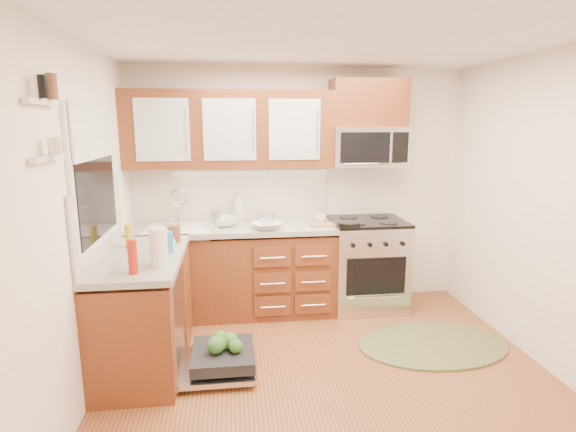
{
  "coord_description": "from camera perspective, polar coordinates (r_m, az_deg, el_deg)",
  "views": [
    {
      "loc": [
        -0.72,
        -2.98,
        1.94
      ],
      "look_at": [
        -0.23,
        0.85,
        1.14
      ],
      "focal_mm": 28.0,
      "sensor_mm": 36.0,
      "label": 1
    }
  ],
  "objects": [
    {
      "name": "floor",
      "position": [
        3.63,
        5.71,
        -20.63
      ],
      "size": [
        3.5,
        3.5,
        0.0
      ],
      "primitive_type": "plane",
      "color": "brown",
      "rests_on": "ground"
    },
    {
      "name": "ceiling",
      "position": [
        3.12,
        6.72,
        22.02
      ],
      "size": [
        3.5,
        3.5,
        0.0
      ],
      "primitive_type": "plane",
      "rotation": [
        3.14,
        0.0,
        0.0
      ],
      "color": "white",
      "rests_on": "ground"
    },
    {
      "name": "wall_back",
      "position": [
        4.84,
        1.42,
        3.54
      ],
      "size": [
        3.5,
        0.04,
        2.5
      ],
      "primitive_type": "cube",
      "color": "white",
      "rests_on": "ground"
    },
    {
      "name": "wall_front",
      "position": [
        1.58,
        21.33,
        -14.96
      ],
      "size": [
        3.5,
        0.04,
        2.5
      ],
      "primitive_type": "cube",
      "color": "white",
      "rests_on": "ground"
    },
    {
      "name": "wall_left",
      "position": [
        3.23,
        -25.66,
        -1.77
      ],
      "size": [
        0.04,
        3.5,
        2.5
      ],
      "primitive_type": "cube",
      "color": "white",
      "rests_on": "ground"
    },
    {
      "name": "wall_right",
      "position": [
        3.93,
        31.85,
        -0.15
      ],
      "size": [
        0.04,
        3.5,
        2.5
      ],
      "primitive_type": "cube",
      "color": "white",
      "rests_on": "ground"
    },
    {
      "name": "base_cabinet_back",
      "position": [
        4.68,
        -6.95,
        -7.21
      ],
      "size": [
        2.05,
        0.6,
        0.85
      ],
      "primitive_type": "cube",
      "color": "#5B2114",
      "rests_on": "ground"
    },
    {
      "name": "base_cabinet_left",
      "position": [
        3.89,
        -17.83,
        -11.77
      ],
      "size": [
        0.6,
        1.25,
        0.85
      ],
      "primitive_type": "cube",
      "color": "#5B2114",
      "rests_on": "ground"
    },
    {
      "name": "countertop_back",
      "position": [
        4.54,
        -7.1,
        -1.58
      ],
      "size": [
        2.07,
        0.64,
        0.05
      ],
      "primitive_type": "cube",
      "color": "#A29F94",
      "rests_on": "base_cabinet_back"
    },
    {
      "name": "countertop_left",
      "position": [
        3.73,
        -18.14,
        -5.05
      ],
      "size": [
        0.64,
        1.27,
        0.05
      ],
      "primitive_type": "cube",
      "color": "#A29F94",
      "rests_on": "base_cabinet_left"
    },
    {
      "name": "backsplash_back",
      "position": [
        4.77,
        -7.21,
        2.86
      ],
      "size": [
        2.05,
        0.02,
        0.57
      ],
      "primitive_type": "cube",
      "color": "silver",
      "rests_on": "ground"
    },
    {
      "name": "backsplash_left",
      "position": [
        3.72,
        -22.9,
        -0.5
      ],
      "size": [
        0.02,
        1.25,
        0.57
      ],
      "primitive_type": "cube",
      "color": "silver",
      "rests_on": "ground"
    },
    {
      "name": "upper_cabinets",
      "position": [
        4.56,
        -7.42,
        10.84
      ],
      "size": [
        2.05,
        0.35,
        0.75
      ],
      "primitive_type": null,
      "color": "#5B2114",
      "rests_on": "ground"
    },
    {
      "name": "cabinet_over_mw",
      "position": [
        4.77,
        10.15,
        13.92
      ],
      "size": [
        0.76,
        0.35,
        0.47
      ],
      "primitive_type": "cube",
      "color": "#5B2114",
      "rests_on": "ground"
    },
    {
      "name": "range",
      "position": [
        4.85,
        9.95,
        -6.0
      ],
      "size": [
        0.76,
        0.64,
        0.95
      ],
      "primitive_type": null,
      "color": "silver",
      "rests_on": "ground"
    },
    {
      "name": "microwave",
      "position": [
        4.75,
        10.05,
        8.68
      ],
      "size": [
        0.76,
        0.38,
        0.4
      ],
      "primitive_type": null,
      "color": "silver",
      "rests_on": "ground"
    },
    {
      "name": "sink",
      "position": [
        4.58,
        -13.66,
        -3.01
      ],
      "size": [
        0.62,
        0.5,
        0.26
      ],
      "primitive_type": null,
      "color": "white",
      "rests_on": "ground"
    },
    {
      "name": "dishwasher",
      "position": [
        3.77,
        -8.86,
        -17.65
      ],
      "size": [
        0.7,
        0.6,
        0.2
      ],
      "primitive_type": null,
      "color": "silver",
      "rests_on": "ground"
    },
    {
      "name": "window",
      "position": [
        3.65,
        -23.42,
        4.65
      ],
      "size": [
        0.03,
        1.05,
        1.05
      ],
      "primitive_type": null,
      "color": "white",
      "rests_on": "ground"
    },
    {
      "name": "window_blind",
      "position": [
        3.62,
        -23.47,
        9.85
      ],
      "size": [
        0.02,
        0.96,
        0.4
      ],
      "primitive_type": "cube",
      "color": "white",
      "rests_on": "ground"
    },
    {
      "name": "shelf_upper",
      "position": [
        2.82,
        -28.78,
        12.57
      ],
      "size": [
        0.04,
        0.4,
        0.03
      ],
      "primitive_type": "cube",
      "color": "white",
      "rests_on": "ground"
    },
    {
      "name": "shelf_lower",
      "position": [
        2.82,
        -28.18,
        6.51
      ],
      "size": [
        0.04,
        0.4,
        0.03
      ],
      "primitive_type": "cube",
      "color": "white",
      "rests_on": "ground"
    },
    {
      "name": "rug",
      "position": [
        4.34,
        17.9,
        -15.29
      ],
      "size": [
        1.56,
        1.31,
        0.02
      ],
      "primitive_type": null,
      "rotation": [
        0.0,
        0.0,
        0.39
      ],
      "color": "olive",
      "rests_on": "ground"
    },
    {
      "name": "skillet",
      "position": [
        4.42,
        7.64,
        -1.02
      ],
      "size": [
        0.27,
        0.27,
        0.04
      ],
      "primitive_type": "cylinder",
      "rotation": [
        0.0,
        0.0,
        -0.21
      ],
      "color": "black",
      "rests_on": "range"
    },
    {
      "name": "stock_pot",
      "position": [
        4.51,
        -2.81,
        -0.46
      ],
      "size": [
        0.22,
        0.22,
        0.12
      ],
      "primitive_type": "cylinder",
      "rotation": [
        0.0,
        0.0,
        -0.07
      ],
      "color": "silver",
      "rests_on": "countertop_back"
    },
    {
      "name": "cutting_board",
      "position": [
        4.53,
        4.41,
        -1.11
      ],
      "size": [
        0.26,
        0.17,
        0.02
      ],
      "primitive_type": "cube",
      "rotation": [
        0.0,
        0.0,
        0.01
      ],
      "color": "#A06F49",
      "rests_on": "countertop_back"
    },
    {
      "name": "canister",
      "position": [
        4.47,
        -9.29,
        -0.4
      ],
      "size": [
        0.13,
        0.13,
        0.17
      ],
      "primitive_type": "cylinder",
      "rotation": [
        0.0,
        0.0,
        -0.26
      ],
      "color": "silver",
      "rests_on": "countertop_back"
    },
    {
      "name": "paper_towel_roll",
      "position": [
        3.36,
        -16.09,
        -3.82
      ],
      "size": [
        0.15,
        0.15,
        0.28
      ],
      "primitive_type": "cylinder",
      "rotation": [
        0.0,
        0.0,
        -0.21
      ],
      "color": "white",
      "rests_on": "countertop_left"
    },
    {
      "name": "mustard_bottle",
      "position": [
        3.95,
        -19.59,
        -2.42
      ],
      "size": [
        0.08,
        0.08,
        0.19
      ],
      "primitive_type": "cylinder",
      "rotation": [
        0.0,
        0.0,
        -0.42
      ],
      "color": "gold",
      "rests_on": "countertop_left"
    },
    {
      "name": "red_bottle",
      "position": [
        3.25,
        -19.12,
        -4.94
      ],
      "size": [
        0.07,
        0.07,
        0.24
      ],
      "primitive_type": "cylinder",
      "rotation": [
        0.0,
        0.0,
        -0.07
      ],
      "color": "red",
      "rests_on": "countertop_left"
    },
    {
      "name": "wooden_box",
      "position": [
        4.03,
        -14.58,
        -2.15
      ],
      "size": [
        0.15,
        0.11,
        0.14
      ],
      "primitive_type": "cube",
      "rotation": [
        0.0,
        0.0,
        -0.04
      ],
      "color": "brown",
      "rests_on": "countertop_left"
    },
    {
      "name": "blue_carton",
      "position": [
        3.69,
        -15.27,
        -3.29
      ],
      "size": [
        0.12,
        0.1,
        0.17
      ],
      "primitive_type": "cube",
      "rotation": [
        0.0,
        0.0,
        0.36
      ],
      "color": "#288ABE",
      "rests_on": "countertop_left"
    },
    {
      "name": "bowl_a",
      "position": [
        4.36,
        -2.7,
        -1.26
      ],
      "size": [
        0.36,
        0.36,
        0.07
      ],
      "primitive_type": "imported",
      "rotation": [
        0.0,
        0.0,
        0.32
      ],
      "color": "#999999",
      "rests_on": "countertop_back"
    },
    {
      "name": "bowl_b",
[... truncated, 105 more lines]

